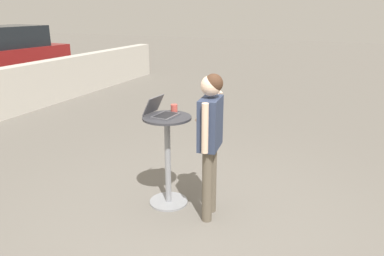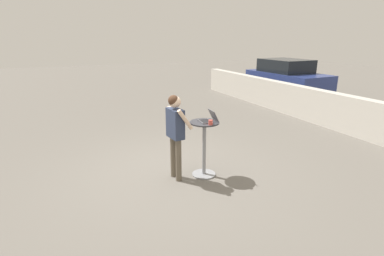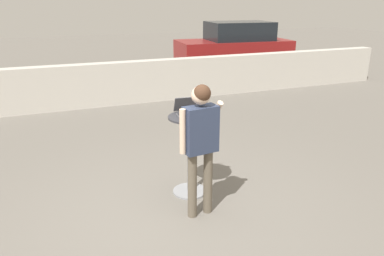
{
  "view_description": "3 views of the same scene",
  "coord_description": "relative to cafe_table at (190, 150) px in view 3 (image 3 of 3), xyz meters",
  "views": [
    {
      "loc": [
        -3.26,
        -1.35,
        2.27
      ],
      "look_at": [
        0.22,
        0.12,
        1.05
      ],
      "focal_mm": 35.0,
      "sensor_mm": 36.0,
      "label": 1
    },
    {
      "loc": [
        5.22,
        -1.92,
        2.63
      ],
      "look_at": [
        0.55,
        0.16,
        1.06
      ],
      "focal_mm": 28.0,
      "sensor_mm": 36.0,
      "label": 2
    },
    {
      "loc": [
        -1.31,
        -3.77,
        2.51
      ],
      "look_at": [
        0.27,
        0.16,
        1.05
      ],
      "focal_mm": 35.0,
      "sensor_mm": 36.0,
      "label": 3
    }
  ],
  "objects": [
    {
      "name": "ground_plane",
      "position": [
        -0.38,
        -0.5,
        -0.62
      ],
      "size": [
        50.0,
        50.0,
        0.0
      ],
      "primitive_type": "plane",
      "color": "slate"
    },
    {
      "name": "pavement_kerb",
      "position": [
        -0.38,
        4.93,
        -0.09
      ],
      "size": [
        16.92,
        0.35,
        1.05
      ],
      "color": "beige",
      "rests_on": "ground_plane"
    },
    {
      "name": "cafe_table",
      "position": [
        0.0,
        0.0,
        0.0
      ],
      "size": [
        0.56,
        0.56,
        1.09
      ],
      "color": "gray",
      "rests_on": "ground_plane"
    },
    {
      "name": "laptop",
      "position": [
        0.0,
        0.08,
        0.52
      ],
      "size": [
        0.33,
        0.35,
        0.22
      ],
      "color": "#515156",
      "rests_on": "cafe_table"
    },
    {
      "name": "coffee_mug",
      "position": [
        0.22,
        0.01,
        0.52
      ],
      "size": [
        0.11,
        0.08,
        0.09
      ],
      "color": "#C14C42",
      "rests_on": "cafe_table"
    },
    {
      "name": "standing_person",
      "position": [
        -0.09,
        -0.56,
        0.41
      ],
      "size": [
        0.54,
        0.39,
        1.63
      ],
      "color": "brown",
      "rests_on": "ground_plane"
    },
    {
      "name": "parked_car_further_down",
      "position": [
        5.29,
        8.64,
        0.23
      ],
      "size": [
        4.42,
        2.29,
        1.71
      ],
      "color": "maroon",
      "rests_on": "ground_plane"
    }
  ]
}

